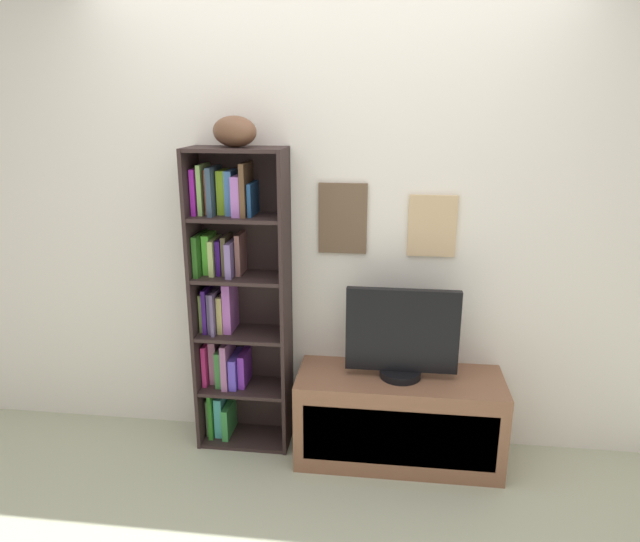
# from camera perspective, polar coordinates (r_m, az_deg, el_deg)

# --- Properties ---
(back_wall) EXTENTS (4.80, 0.08, 2.43)m
(back_wall) POSITION_cam_1_polar(r_m,az_deg,el_deg) (3.11, 1.03, 3.77)
(back_wall) COLOR silver
(back_wall) RESTS_ON ground
(bookshelf) EXTENTS (0.52, 0.27, 1.69)m
(bookshelf) POSITION_cam_1_polar(r_m,az_deg,el_deg) (3.18, -8.73, -2.82)
(bookshelf) COLOR #2C1F1E
(bookshelf) RESTS_ON ground
(football) EXTENTS (0.31, 0.27, 0.16)m
(football) POSITION_cam_1_polar(r_m,az_deg,el_deg) (2.96, -8.61, 13.72)
(football) COLOR brown
(football) RESTS_ON bookshelf
(tv_stand) EXTENTS (1.10, 0.42, 0.50)m
(tv_stand) POSITION_cam_1_polar(r_m,az_deg,el_deg) (3.23, 7.89, -14.43)
(tv_stand) COLOR brown
(tv_stand) RESTS_ON ground
(television) EXTENTS (0.59, 0.22, 0.49)m
(television) POSITION_cam_1_polar(r_m,az_deg,el_deg) (3.01, 8.25, -6.46)
(television) COLOR black
(television) RESTS_ON tv_stand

